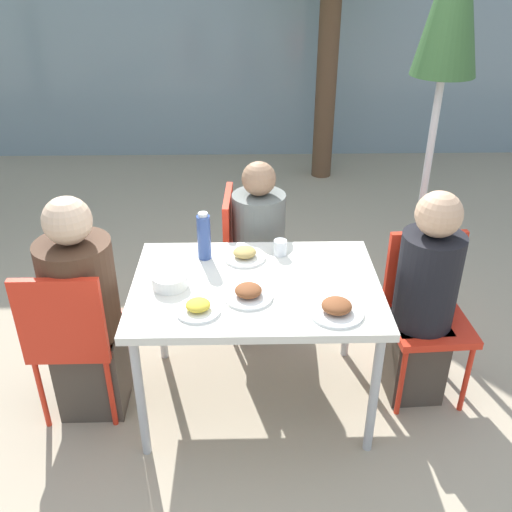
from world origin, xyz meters
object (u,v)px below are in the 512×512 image
at_px(chair_far, 246,250).
at_px(bottle, 204,237).
at_px(chair_left, 71,332).
at_px(closed_umbrella, 451,18).
at_px(person_far, 259,254).
at_px(person_right, 423,304).
at_px(chair_right, 426,303).
at_px(person_left, 84,315).
at_px(salad_bowl, 170,281).
at_px(drinking_cup, 280,247).

bearing_deg(chair_far, bottle, -21.73).
distance_m(chair_left, closed_umbrella, 2.52).
bearing_deg(bottle, person_far, 55.18).
bearing_deg(person_far, person_right, 55.23).
distance_m(person_right, chair_far, 1.12).
height_order(chair_right, person_right, person_right).
distance_m(chair_right, person_right, 0.11).
bearing_deg(person_left, closed_umbrella, 24.86).
relative_size(chair_left, salad_bowl, 5.16).
xyz_separation_m(person_right, chair_far, (-0.89, 0.68, -0.05)).
bearing_deg(chair_far, salad_bowl, -23.36).
bearing_deg(salad_bowl, chair_right, 6.56).
height_order(person_right, drinking_cup, person_right).
distance_m(person_right, bottle, 1.16).
bearing_deg(bottle, chair_left, -151.92).
relative_size(chair_left, person_left, 0.74).
height_order(person_right, chair_far, person_right).
xyz_separation_m(person_left, salad_bowl, (0.44, -0.01, 0.20)).
height_order(chair_right, closed_umbrella, closed_umbrella).
height_order(chair_left, bottle, bottle).
bearing_deg(closed_umbrella, chair_right, -101.36).
relative_size(chair_left, closed_umbrella, 0.37).
bearing_deg(salad_bowl, closed_umbrella, 31.90).
xyz_separation_m(chair_right, person_right, (-0.05, -0.08, 0.05)).
height_order(bottle, drinking_cup, bottle).
bearing_deg(closed_umbrella, salad_bowl, -148.10).
distance_m(chair_right, closed_umbrella, 1.50).
relative_size(chair_left, bottle, 3.44).
xyz_separation_m(chair_far, bottle, (-0.21, -0.47, 0.34)).
bearing_deg(person_right, chair_right, -122.02).
distance_m(chair_left, person_right, 1.75).
distance_m(chair_left, chair_right, 1.80).
relative_size(person_left, person_far, 1.08).
bearing_deg(drinking_cup, chair_far, 112.18).
distance_m(person_left, chair_right, 1.74).
bearing_deg(salad_bowl, chair_left, -172.26).
height_order(chair_right, drinking_cup, chair_right).
bearing_deg(drinking_cup, person_far, 104.77).
height_order(chair_left, chair_right, same).
relative_size(person_left, chair_far, 1.35).
xyz_separation_m(chair_far, drinking_cup, (0.18, -0.44, 0.25)).
bearing_deg(person_left, chair_far, 42.04).
bearing_deg(person_right, closed_umbrella, -106.46).
bearing_deg(person_left, chair_right, 4.11).
relative_size(chair_right, closed_umbrella, 0.37).
bearing_deg(person_left, bottle, 23.49).
height_order(person_left, chair_far, person_left).
relative_size(chair_right, salad_bowl, 5.16).
xyz_separation_m(chair_left, person_far, (0.93, 0.76, 0.00)).
bearing_deg(person_far, bottle, -32.29).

